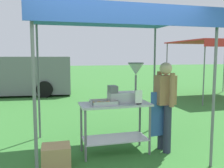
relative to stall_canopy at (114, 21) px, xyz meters
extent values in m
plane|color=#33702D|center=(-0.25, 4.87, -2.32)|extent=(70.00, 70.00, 0.00)
cylinder|color=slate|center=(-1.30, -1.01, -1.14)|extent=(0.04, 0.04, 2.36)
cylinder|color=slate|center=(1.30, -1.01, -1.14)|extent=(0.04, 0.04, 2.36)
cylinder|color=slate|center=(-1.30, 1.11, -1.14)|extent=(0.04, 0.04, 2.36)
cylinder|color=slate|center=(1.30, 1.11, -1.14)|extent=(0.04, 0.04, 2.36)
cube|color=blue|center=(0.00, 0.05, 0.07)|extent=(2.81, 2.33, 0.05)
cube|color=blue|center=(0.00, -1.10, -0.07)|extent=(2.81, 0.02, 0.24)
cube|color=#B7B7BC|center=(0.00, -0.10, -1.44)|extent=(1.23, 0.57, 0.04)
cube|color=#B7B7BC|center=(0.00, -0.10, -2.05)|extent=(1.13, 0.53, 0.02)
cylinder|color=slate|center=(-0.56, -0.33, -1.89)|extent=(0.04, 0.04, 0.86)
cylinder|color=slate|center=(0.56, -0.33, -1.89)|extent=(0.04, 0.04, 0.86)
cylinder|color=slate|center=(-0.56, 0.14, -1.89)|extent=(0.04, 0.04, 0.86)
cylinder|color=slate|center=(0.56, 0.14, -1.89)|extent=(0.04, 0.04, 0.86)
cube|color=#B7B7BC|center=(-0.21, -0.15, -1.41)|extent=(0.45, 0.33, 0.01)
cube|color=#B7B7BC|center=(-0.21, -0.31, -1.38)|extent=(0.45, 0.01, 0.06)
cube|color=#B7B7BC|center=(-0.21, 0.00, -1.38)|extent=(0.45, 0.01, 0.06)
cube|color=#B7B7BC|center=(-0.43, -0.15, -1.38)|extent=(0.01, 0.33, 0.06)
cube|color=#B7B7BC|center=(0.01, -0.15, -1.38)|extent=(0.01, 0.33, 0.06)
torus|color=#EAB251|center=(-0.27, -0.06, -1.39)|extent=(0.11, 0.11, 0.02)
torus|color=#EAB251|center=(-0.14, -0.09, -1.39)|extent=(0.08, 0.08, 0.02)
torus|color=#EAB251|center=(-0.16, -0.21, -1.39)|extent=(0.11, 0.11, 0.02)
torus|color=#EAB251|center=(-0.06, -0.19, -1.39)|extent=(0.08, 0.08, 0.02)
torus|color=#EAB251|center=(-0.08, -0.26, -1.39)|extent=(0.08, 0.08, 0.02)
torus|color=#EAB251|center=(-0.24, -0.24, -1.39)|extent=(0.10, 0.10, 0.02)
torus|color=#EAB251|center=(-0.39, -0.06, -1.39)|extent=(0.10, 0.10, 0.02)
torus|color=#EAB251|center=(-0.35, -0.21, -1.39)|extent=(0.09, 0.09, 0.02)
torus|color=#EAB251|center=(-0.04, -0.11, -1.39)|extent=(0.11, 0.11, 0.02)
torus|color=#EAB251|center=(-0.31, -0.12, -1.39)|extent=(0.11, 0.11, 0.02)
torus|color=#EAB251|center=(-0.07, -0.04, -1.39)|extent=(0.10, 0.10, 0.02)
torus|color=#EAB251|center=(-0.38, -0.14, -1.39)|extent=(0.10, 0.10, 0.02)
torus|color=#EAB251|center=(-0.24, -0.17, -1.39)|extent=(0.11, 0.11, 0.02)
torus|color=#EAB251|center=(-0.22, -0.11, -1.39)|extent=(0.10, 0.10, 0.02)
cube|color=#B7B7BC|center=(0.19, -0.03, -1.33)|extent=(0.56, 0.28, 0.18)
cube|color=slate|center=(-0.02, -0.03, -1.18)|extent=(0.14, 0.22, 0.12)
cylinder|color=slate|center=(0.41, -0.03, -1.09)|extent=(0.04, 0.04, 0.30)
cone|color=#B7B7BC|center=(0.41, -0.03, -0.84)|extent=(0.27, 0.27, 0.20)
cylinder|color=slate|center=(0.41, -0.03, -0.73)|extent=(0.28, 0.28, 0.02)
cube|color=black|center=(0.37, -0.29, -1.41)|extent=(0.08, 0.05, 0.02)
cube|color=white|center=(0.37, -0.29, -1.29)|extent=(0.13, 0.02, 0.23)
cylinder|color=#2D3347|center=(0.90, -0.32, -1.89)|extent=(0.14, 0.14, 0.86)
cylinder|color=#2D3347|center=(0.89, -0.12, -1.89)|extent=(0.14, 0.14, 0.86)
cube|color=#9E704C|center=(0.90, -0.22, -1.20)|extent=(0.35, 0.24, 0.52)
cube|color=#335BA3|center=(0.78, -0.23, -1.63)|extent=(0.32, 0.04, 0.80)
cylinder|color=#9E704C|center=(0.91, -0.44, -1.17)|extent=(0.10, 0.10, 0.58)
cylinder|color=#9E704C|center=(0.88, 0.00, -1.17)|extent=(0.10, 0.10, 0.58)
sphere|color=#DBB28E|center=(0.90, -0.22, -0.82)|extent=(0.22, 0.22, 0.22)
cube|color=tan|center=(-1.04, -0.37, -2.15)|extent=(0.45, 0.40, 0.33)
cube|color=slate|center=(-2.85, 7.49, -1.43)|extent=(5.79, 2.42, 1.60)
cube|color=#1E2833|center=(-0.66, 7.28, -1.03)|extent=(0.25, 1.62, 0.70)
cylinder|color=black|center=(-1.02, 8.25, -1.98)|extent=(0.70, 0.30, 0.68)
cylinder|color=black|center=(-1.20, 6.40, -1.98)|extent=(0.70, 0.30, 0.68)
cylinder|color=slate|center=(4.11, 3.17, -1.18)|extent=(0.04, 0.04, 2.27)
cylinder|color=slate|center=(4.11, 5.88, -1.18)|extent=(0.04, 0.04, 2.27)
cylinder|color=slate|center=(7.15, 5.88, -1.18)|extent=(0.04, 0.04, 2.27)
cube|color=red|center=(5.63, 4.52, -0.03)|extent=(3.24, 2.91, 0.05)
camera|label=1|loc=(-1.17, -4.20, -0.60)|focal=39.75mm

